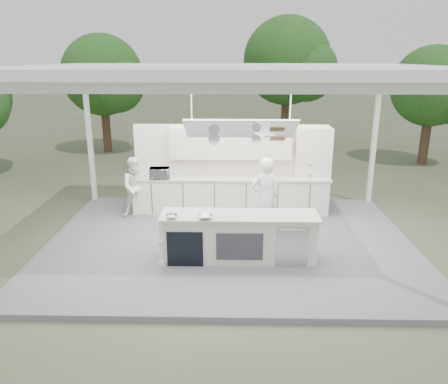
{
  "coord_description": "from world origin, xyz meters",
  "views": [
    {
      "loc": [
        0.07,
        -8.93,
        4.02
      ],
      "look_at": [
        -0.14,
        0.4,
        1.12
      ],
      "focal_mm": 35.0,
      "sensor_mm": 36.0,
      "label": 1
    }
  ],
  "objects_px": {
    "back_counter": "(230,194)",
    "head_chef": "(265,198)",
    "sous_chef": "(136,187)",
    "demo_island": "(238,237)"
  },
  "relations": [
    {
      "from": "back_counter",
      "to": "head_chef",
      "type": "height_order",
      "value": "head_chef"
    },
    {
      "from": "head_chef",
      "to": "sous_chef",
      "type": "height_order",
      "value": "head_chef"
    },
    {
      "from": "head_chef",
      "to": "sous_chef",
      "type": "bearing_deg",
      "value": -40.49
    },
    {
      "from": "back_counter",
      "to": "sous_chef",
      "type": "height_order",
      "value": "sous_chef"
    },
    {
      "from": "sous_chef",
      "to": "back_counter",
      "type": "bearing_deg",
      "value": -9.3
    },
    {
      "from": "demo_island",
      "to": "sous_chef",
      "type": "bearing_deg",
      "value": 136.05
    },
    {
      "from": "demo_island",
      "to": "back_counter",
      "type": "height_order",
      "value": "same"
    },
    {
      "from": "back_counter",
      "to": "head_chef",
      "type": "xyz_separation_m",
      "value": [
        0.77,
        -1.62,
        0.44
      ]
    },
    {
      "from": "back_counter",
      "to": "head_chef",
      "type": "relative_size",
      "value": 2.78
    },
    {
      "from": "head_chef",
      "to": "sous_chef",
      "type": "xyz_separation_m",
      "value": [
        -3.14,
        1.27,
        -0.15
      ]
    }
  ]
}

